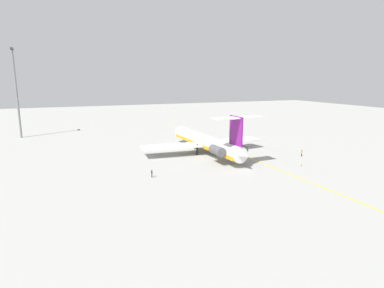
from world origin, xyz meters
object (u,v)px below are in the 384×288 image
at_px(main_jetliner, 207,142).
at_px(light_mast, 16,90).
at_px(ground_crew_near_nose, 152,172).
at_px(ground_crew_near_tail, 302,152).
at_px(safety_cone_nose, 302,165).

relative_size(main_jetliner, light_mast, 1.34).
bearing_deg(ground_crew_near_nose, ground_crew_near_tail, -20.27).
height_order(safety_cone_nose, light_mast, light_mast).
distance_m(main_jetliner, ground_crew_near_nose, 25.04).
height_order(ground_crew_near_nose, light_mast, light_mast).
bearing_deg(ground_crew_near_nose, main_jetliner, 13.63).
distance_m(main_jetliner, ground_crew_near_tail, 25.17).
xyz_separation_m(ground_crew_near_tail, light_mast, (59.09, 72.05, 15.32)).
distance_m(ground_crew_near_nose, ground_crew_near_tail, 41.58).
distance_m(ground_crew_near_nose, light_mast, 70.71).
distance_m(ground_crew_near_tail, safety_cone_nose, 9.86).
distance_m(ground_crew_near_nose, safety_cone_nose, 35.39).
bearing_deg(light_mast, ground_crew_near_tail, -129.36).
relative_size(main_jetliner, ground_crew_near_tail, 22.78).
bearing_deg(light_mast, ground_crew_near_nose, -153.71).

